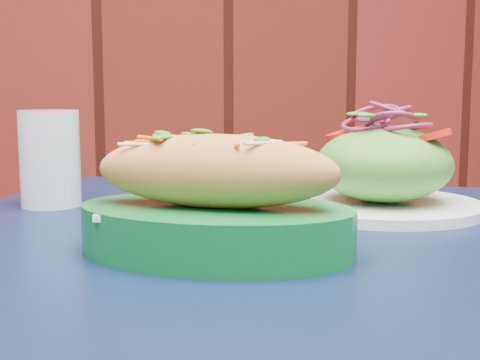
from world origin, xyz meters
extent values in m
cube|color=black|center=(0.25, 1.54, 0.73)|extent=(1.03, 1.03, 0.03)
cube|color=white|center=(0.18, 1.48, 0.79)|extent=(0.21, 0.16, 0.01)
ellipsoid|color=#E39548|center=(0.18, 1.48, 0.83)|extent=(0.24, 0.16, 0.07)
cylinder|color=white|center=(0.41, 1.66, 0.76)|extent=(0.24, 0.24, 0.01)
ellipsoid|color=#4C992D|center=(0.41, 1.66, 0.81)|extent=(0.16, 0.16, 0.09)
cylinder|color=red|center=(0.45, 1.63, 0.85)|extent=(0.05, 0.05, 0.01)
cylinder|color=red|center=(0.37, 1.69, 0.85)|extent=(0.05, 0.05, 0.01)
cylinder|color=red|center=(0.41, 1.71, 0.85)|extent=(0.05, 0.05, 0.01)
torus|color=maroon|center=(0.41, 1.66, 0.86)|extent=(0.06, 0.06, 0.01)
torus|color=maroon|center=(0.41, 1.66, 0.86)|extent=(0.06, 0.06, 0.01)
torus|color=maroon|center=(0.41, 1.66, 0.87)|extent=(0.06, 0.06, 0.01)
torus|color=maroon|center=(0.41, 1.66, 0.87)|extent=(0.06, 0.06, 0.01)
torus|color=maroon|center=(0.41, 1.66, 0.87)|extent=(0.06, 0.06, 0.01)
torus|color=maroon|center=(0.41, 1.66, 0.88)|extent=(0.06, 0.06, 0.01)
cylinder|color=silver|center=(0.00, 1.76, 0.81)|extent=(0.07, 0.07, 0.12)
camera|label=1|loc=(0.11, 0.90, 0.90)|focal=50.00mm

